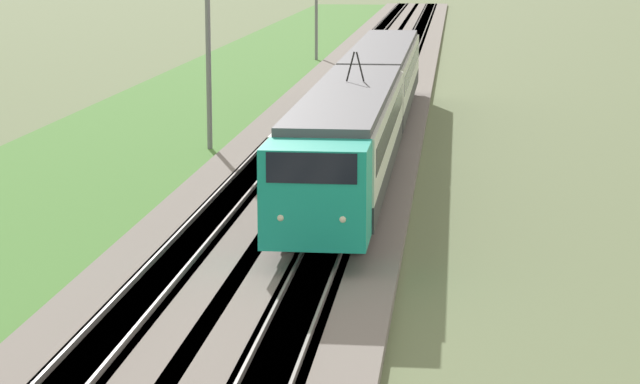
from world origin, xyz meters
The scene contains 7 objects.
ballast_main centered at (50.00, 0.00, 0.15)m, with size 240.00×4.40×0.30m.
ballast_adjacent centered at (50.00, -3.93, 0.15)m, with size 240.00×4.40×0.30m.
track_main centered at (50.00, 0.00, 0.16)m, with size 240.00×1.57×0.45m.
track_adjacent centered at (50.00, -3.93, 0.16)m, with size 240.00×1.57×0.45m.
grass_verge centered at (50.00, 5.79, 0.06)m, with size 240.00×12.68×0.12m.
passenger_train centered at (46.64, -3.93, 2.33)m, with size 40.32×2.95×4.99m.
catenary_mast_mid centered at (47.26, 2.86, 4.94)m, with size 0.22×2.56×9.59m.
Camera 1 is at (-4.76, -7.55, 8.91)m, focal length 70.00 mm.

